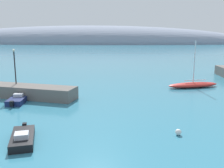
{
  "coord_description": "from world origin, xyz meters",
  "views": [
    {
      "loc": [
        -1.57,
        -7.78,
        8.6
      ],
      "look_at": [
        -2.66,
        22.92,
        2.41
      ],
      "focal_mm": 41.06,
      "sensor_mm": 36.0,
      "label": 1
    }
  ],
  "objects_px": {
    "sailboat_red_near_shore": "(193,85)",
    "mooring_buoy_white": "(178,132)",
    "motorboat_navy_foreground": "(17,100)",
    "motorboat_black_outer": "(23,138)",
    "harbor_lamp_post": "(15,63)"
  },
  "relations": [
    {
      "from": "sailboat_red_near_shore",
      "to": "motorboat_navy_foreground",
      "type": "height_order",
      "value": "sailboat_red_near_shore"
    },
    {
      "from": "motorboat_navy_foreground",
      "to": "motorboat_black_outer",
      "type": "relative_size",
      "value": 0.87
    },
    {
      "from": "sailboat_red_near_shore",
      "to": "mooring_buoy_white",
      "type": "height_order",
      "value": "sailboat_red_near_shore"
    },
    {
      "from": "sailboat_red_near_shore",
      "to": "harbor_lamp_post",
      "type": "relative_size",
      "value": 1.81
    },
    {
      "from": "motorboat_navy_foreground",
      "to": "motorboat_black_outer",
      "type": "distance_m",
      "value": 12.51
    },
    {
      "from": "motorboat_navy_foreground",
      "to": "mooring_buoy_white",
      "type": "height_order",
      "value": "motorboat_navy_foreground"
    },
    {
      "from": "motorboat_black_outer",
      "to": "mooring_buoy_white",
      "type": "distance_m",
      "value": 12.87
    },
    {
      "from": "motorboat_navy_foreground",
      "to": "sailboat_red_near_shore",
      "type": "bearing_deg",
      "value": -71.98
    },
    {
      "from": "harbor_lamp_post",
      "to": "sailboat_red_near_shore",
      "type": "bearing_deg",
      "value": 13.44
    },
    {
      "from": "motorboat_black_outer",
      "to": "harbor_lamp_post",
      "type": "xyz_separation_m",
      "value": [
        -6.69,
        15.33,
        4.2
      ]
    },
    {
      "from": "motorboat_black_outer",
      "to": "sailboat_red_near_shore",
      "type": "bearing_deg",
      "value": 121.34
    },
    {
      "from": "motorboat_navy_foreground",
      "to": "harbor_lamp_post",
      "type": "bearing_deg",
      "value": 18.56
    },
    {
      "from": "motorboat_black_outer",
      "to": "mooring_buoy_white",
      "type": "relative_size",
      "value": 9.24
    },
    {
      "from": "motorboat_navy_foreground",
      "to": "mooring_buoy_white",
      "type": "relative_size",
      "value": 8.07
    },
    {
      "from": "motorboat_navy_foreground",
      "to": "mooring_buoy_white",
      "type": "distance_m",
      "value": 20.18
    }
  ]
}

